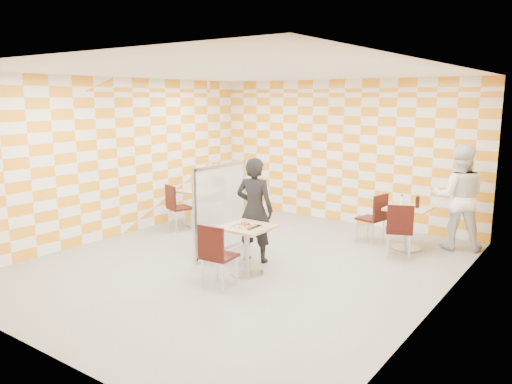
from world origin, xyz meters
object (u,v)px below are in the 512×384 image
Objects in this scene: second_table at (407,221)px; chair_empty_far at (215,194)px; man_white at (459,197)px; chair_empty_near at (176,204)px; man_dark at (255,210)px; chair_main_front at (216,251)px; chair_second_side at (375,215)px; empty_table at (198,201)px; chair_second_front at (399,227)px; sport_bottle at (402,200)px; main_table at (247,242)px; soda_bottle at (417,202)px; partition at (221,209)px.

second_table is 4.22m from chair_empty_far.
man_white is (0.69, 0.54, 0.41)m from second_table.
chair_empty_near is 0.54× the size of man_dark.
chair_main_front is 3.50m from chair_second_side.
empty_table is 4.18m from chair_second_front.
chair_main_front is 1.00× the size of chair_empty_near.
sport_bottle reaches higher than chair_empty_near.
chair_second_side and chair_empty_far have the same top height.
chair_empty_near is at bearing 155.62° from main_table.
chair_main_front is 3.30m from chair_empty_near.
chair_empty_near is at bearing -160.68° from soda_bottle.
partition is 0.84× the size of man_white.
chair_empty_near reaches higher than main_table.
chair_main_front is at bearing -105.32° from chair_second_side.
partition is at bearing -37.06° from empty_table.
chair_main_front is 1.60m from partition.
chair_second_front is (1.58, 2.79, 0.00)m from chair_main_front.
chair_empty_far is (-0.11, 0.69, 0.04)m from empty_table.
chair_main_front is at bearing 88.03° from man_dark.
sport_bottle is (4.03, 1.55, 0.29)m from chair_empty_near.
man_white is (4.91, 0.73, 0.38)m from chair_empty_far.
soda_bottle is at bearing 24.45° from second_table.
main_table is 2.80m from chair_second_side.
soda_bottle reaches higher than empty_table.
empty_table is 3.26× the size of soda_bottle.
second_table is 0.41× the size of man_white.
partition is at bearing 150.14° from main_table.
chair_second_side is 0.79m from soda_bottle.
chair_second_front is 0.88m from chair_second_side.
empty_table is 0.70m from chair_empty_far.
chair_empty_near is (-3.59, -1.44, 0.00)m from chair_second_side.
main_table is at bearing -29.86° from partition.
chair_empty_near is at bearing 158.83° from partition.
empty_table is 3.62m from chair_second_side.
man_dark is at bearing -141.43° from chair_second_front.
man_dark reaches higher than partition.
main_table is at bearing 90.67° from chair_main_front.
chair_second_side is at bearing 138.42° from chair_second_front.
chair_second_side is at bearing 2.75° from chair_empty_far.
chair_second_front is at bearing -95.34° from soda_bottle.
sport_bottle is (3.95, 0.97, 0.33)m from empty_table.
chair_empty_near is 1.26m from chair_empty_far.
soda_bottle is at bearing 19.32° from chair_empty_near.
chair_empty_near is at bearing -168.70° from chair_second_front.
chair_second_front is at bearing 11.30° from chair_empty_near.
main_table is at bearing -119.76° from second_table.
man_dark reaches higher than empty_table.
chair_second_front is 0.60× the size of partition.
soda_bottle reaches higher than chair_second_front.
chair_main_front and chair_empty_near have the same top height.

